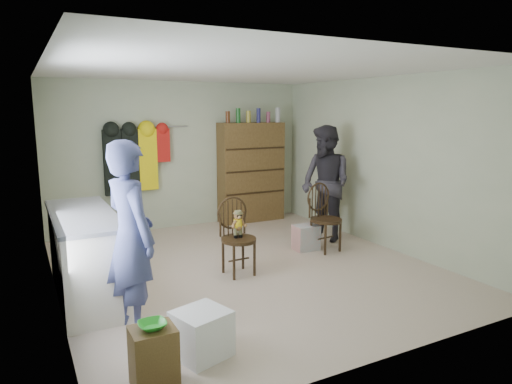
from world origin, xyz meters
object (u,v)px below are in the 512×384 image
counter (85,255)px  chair_far (323,215)px  chair_front (237,231)px  dresser (251,172)px

counter → chair_far: 3.30m
counter → chair_front: chair_front is taller
chair_front → chair_far: size_ratio=0.98×
chair_front → dresser: bearing=56.5°
chair_far → dresser: bearing=85.4°
counter → chair_front: bearing=-3.7°
counter → dresser: dresser is taller
dresser → chair_front: bearing=-120.8°
chair_front → dresser: size_ratio=0.47×
counter → dresser: (3.20, 2.30, 0.44)m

